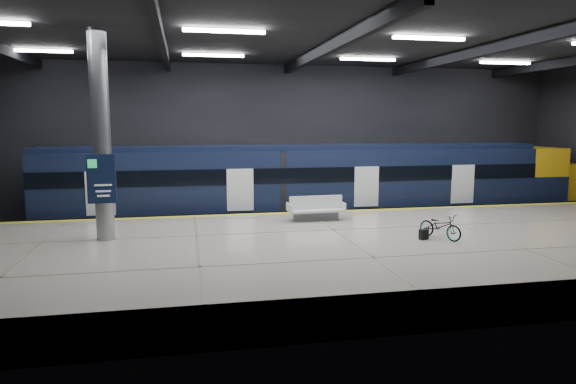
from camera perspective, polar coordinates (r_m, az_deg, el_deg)
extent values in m
plane|color=black|center=(20.18, 4.31, -6.67)|extent=(30.00, 30.00, 0.00)
cube|color=black|center=(27.35, -0.17, 5.60)|extent=(30.00, 0.10, 8.00)
cube|color=black|center=(12.10, 14.84, 2.71)|extent=(30.00, 0.10, 8.00)
cube|color=black|center=(19.78, 4.55, 16.40)|extent=(30.00, 16.00, 0.10)
cube|color=black|center=(19.02, -13.83, 15.80)|extent=(0.25, 16.00, 0.40)
cube|color=black|center=(19.74, 4.55, 15.68)|extent=(0.25, 16.00, 0.40)
cube|color=black|center=(22.13, 20.15, 14.38)|extent=(0.25, 16.00, 0.40)
cube|color=white|center=(17.10, -7.10, 17.34)|extent=(2.60, 0.18, 0.10)
cube|color=white|center=(18.98, 15.41, 16.16)|extent=(2.60, 0.18, 0.10)
cube|color=white|center=(23.67, -25.99, 13.93)|extent=(2.60, 0.18, 0.10)
cube|color=white|center=(23.03, -8.29, 14.80)|extent=(2.60, 0.18, 0.10)
cube|color=white|center=(24.45, 8.87, 14.37)|extent=(2.60, 0.18, 0.10)
cube|color=white|center=(27.64, 22.99, 13.08)|extent=(2.60, 0.18, 0.10)
cube|color=#BDB0A0|center=(17.73, 6.53, -6.89)|extent=(30.00, 11.00, 1.10)
cube|color=gold|center=(22.55, 2.44, -2.26)|extent=(30.00, 0.40, 0.01)
cube|color=gray|center=(24.68, 1.30, -3.81)|extent=(30.00, 0.08, 0.16)
cube|color=gray|center=(26.06, 0.60, -3.19)|extent=(30.00, 0.08, 0.16)
cube|color=black|center=(25.30, 1.13, -2.44)|extent=(24.00, 2.58, 0.80)
cube|color=black|center=(25.05, 1.15, 1.56)|extent=(24.00, 2.80, 2.75)
cube|color=black|center=(24.93, 1.15, 4.98)|extent=(24.00, 2.30, 0.24)
cube|color=black|center=(23.65, 1.89, 1.87)|extent=(24.00, 0.04, 0.70)
cube|color=white|center=(24.58, 8.71, 0.60)|extent=(1.20, 0.05, 1.90)
cube|color=yellow|center=(30.62, 25.64, 1.93)|extent=(2.00, 2.80, 2.75)
ellipsoid|color=yellow|center=(32.30, 29.28, 1.11)|extent=(3.60, 2.52, 1.90)
cube|color=black|center=(30.79, 26.10, 2.25)|extent=(1.60, 2.38, 0.80)
cube|color=#595B60|center=(20.72, 3.11, -2.70)|extent=(1.77, 0.60, 0.33)
cube|color=silver|center=(20.68, 3.11, -2.01)|extent=(2.22, 1.00, 0.09)
cube|color=silver|center=(20.63, 3.12, -1.18)|extent=(2.19, 0.16, 0.55)
cube|color=silver|center=(20.38, 0.16, -1.77)|extent=(0.10, 0.93, 0.33)
cube|color=silver|center=(20.99, 5.98, -1.54)|extent=(0.10, 0.93, 0.33)
imported|color=#99999E|center=(18.12, 16.57, -3.66)|extent=(1.24, 1.72, 0.86)
cube|color=black|center=(17.90, 14.84, -4.57)|extent=(0.34, 0.26, 0.35)
cylinder|color=#9EA0A5|center=(18.01, -20.03, 5.81)|extent=(0.60, 0.60, 6.90)
cube|color=#0F1B39|center=(17.68, -20.03, 1.39)|extent=(0.90, 0.12, 1.60)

